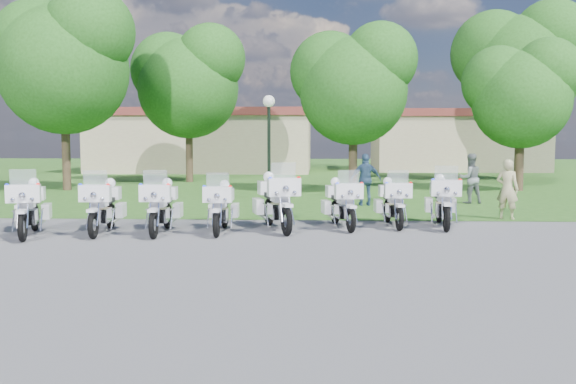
{
  "coord_description": "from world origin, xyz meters",
  "views": [
    {
      "loc": [
        1.66,
        -14.71,
        2.34
      ],
      "look_at": [
        0.88,
        1.2,
        0.95
      ],
      "focal_mm": 40.0,
      "sensor_mm": 36.0,
      "label": 1
    }
  ],
  "objects_px": {
    "motorcycle_8": "(442,200)",
    "lamp_post": "(269,120)",
    "motorcycle_6": "(341,203)",
    "motorcycle_1": "(30,207)",
    "motorcycle_7": "(392,202)",
    "bystander_c": "(366,180)",
    "motorcycle_3": "(162,206)",
    "bystander_b": "(470,179)",
    "motorcycle_2": "(104,206)",
    "motorcycle_5": "(276,201)",
    "motorcycle_4": "(221,206)",
    "bystander_a": "(507,189)"
  },
  "relations": [
    {
      "from": "bystander_b",
      "to": "bystander_a",
      "type": "bearing_deg",
      "value": 78.18
    },
    {
      "from": "motorcycle_5",
      "to": "motorcycle_8",
      "type": "height_order",
      "value": "motorcycle_5"
    },
    {
      "from": "motorcycle_6",
      "to": "lamp_post",
      "type": "height_order",
      "value": "lamp_post"
    },
    {
      "from": "motorcycle_4",
      "to": "motorcycle_8",
      "type": "relative_size",
      "value": 0.92
    },
    {
      "from": "bystander_b",
      "to": "motorcycle_1",
      "type": "bearing_deg",
      "value": 20.14
    },
    {
      "from": "motorcycle_3",
      "to": "bystander_a",
      "type": "bearing_deg",
      "value": -164.72
    },
    {
      "from": "motorcycle_4",
      "to": "motorcycle_5",
      "type": "relative_size",
      "value": 0.9
    },
    {
      "from": "motorcycle_8",
      "to": "bystander_b",
      "type": "distance_m",
      "value": 6.1
    },
    {
      "from": "motorcycle_4",
      "to": "motorcycle_5",
      "type": "height_order",
      "value": "motorcycle_5"
    },
    {
      "from": "motorcycle_6",
      "to": "bystander_c",
      "type": "bearing_deg",
      "value": -112.91
    },
    {
      "from": "motorcycle_1",
      "to": "bystander_a",
      "type": "xyz_separation_m",
      "value": [
        12.11,
        3.5,
        0.18
      ]
    },
    {
      "from": "motorcycle_8",
      "to": "lamp_post",
      "type": "height_order",
      "value": "lamp_post"
    },
    {
      "from": "motorcycle_8",
      "to": "lamp_post",
      "type": "bearing_deg",
      "value": -49.61
    },
    {
      "from": "motorcycle_2",
      "to": "bystander_c",
      "type": "relative_size",
      "value": 1.33
    },
    {
      "from": "lamp_post",
      "to": "bystander_b",
      "type": "height_order",
      "value": "lamp_post"
    },
    {
      "from": "motorcycle_4",
      "to": "bystander_c",
      "type": "distance_m",
      "value": 7.28
    },
    {
      "from": "motorcycle_2",
      "to": "motorcycle_1",
      "type": "bearing_deg",
      "value": 11.97
    },
    {
      "from": "motorcycle_5",
      "to": "bystander_b",
      "type": "distance_m",
      "value": 9.09
    },
    {
      "from": "motorcycle_7",
      "to": "bystander_b",
      "type": "bearing_deg",
      "value": -124.9
    },
    {
      "from": "motorcycle_7",
      "to": "motorcycle_5",
      "type": "bearing_deg",
      "value": 11.3
    },
    {
      "from": "motorcycle_6",
      "to": "motorcycle_2",
      "type": "bearing_deg",
      "value": -0.64
    },
    {
      "from": "motorcycle_6",
      "to": "motorcycle_1",
      "type": "bearing_deg",
      "value": 0.52
    },
    {
      "from": "motorcycle_7",
      "to": "bystander_c",
      "type": "relative_size",
      "value": 1.28
    },
    {
      "from": "motorcycle_2",
      "to": "bystander_a",
      "type": "relative_size",
      "value": 1.37
    },
    {
      "from": "motorcycle_6",
      "to": "motorcycle_3",
      "type": "bearing_deg",
      "value": 2.1
    },
    {
      "from": "motorcycle_3",
      "to": "motorcycle_8",
      "type": "distance_m",
      "value": 7.15
    },
    {
      "from": "motorcycle_8",
      "to": "bystander_b",
      "type": "relative_size",
      "value": 1.39
    },
    {
      "from": "motorcycle_4",
      "to": "motorcycle_5",
      "type": "distance_m",
      "value": 1.38
    },
    {
      "from": "lamp_post",
      "to": "motorcycle_5",
      "type": "bearing_deg",
      "value": -84.27
    },
    {
      "from": "motorcycle_5",
      "to": "bystander_c",
      "type": "distance_m",
      "value": 6.27
    },
    {
      "from": "motorcycle_1",
      "to": "bystander_c",
      "type": "xyz_separation_m",
      "value": [
        8.39,
        6.88,
        0.2
      ]
    },
    {
      "from": "motorcycle_8",
      "to": "motorcycle_4",
      "type": "bearing_deg",
      "value": 16.9
    },
    {
      "from": "motorcycle_7",
      "to": "lamp_post",
      "type": "xyz_separation_m",
      "value": [
        -3.78,
        6.96,
        2.3
      ]
    },
    {
      "from": "bystander_a",
      "to": "bystander_b",
      "type": "distance_m",
      "value": 4.24
    },
    {
      "from": "motorcycle_4",
      "to": "motorcycle_8",
      "type": "distance_m",
      "value": 5.71
    },
    {
      "from": "motorcycle_2",
      "to": "motorcycle_8",
      "type": "distance_m",
      "value": 8.55
    },
    {
      "from": "motorcycle_4",
      "to": "motorcycle_5",
      "type": "xyz_separation_m",
      "value": [
        1.31,
        0.43,
        0.1
      ]
    },
    {
      "from": "motorcycle_3",
      "to": "bystander_c",
      "type": "relative_size",
      "value": 1.34
    },
    {
      "from": "motorcycle_5",
      "to": "motorcycle_7",
      "type": "height_order",
      "value": "motorcycle_5"
    },
    {
      "from": "bystander_c",
      "to": "motorcycle_5",
      "type": "bearing_deg",
      "value": 61.29
    },
    {
      "from": "motorcycle_3",
      "to": "motorcycle_4",
      "type": "relative_size",
      "value": 1.05
    },
    {
      "from": "motorcycle_3",
      "to": "bystander_b",
      "type": "relative_size",
      "value": 1.35
    },
    {
      "from": "motorcycle_8",
      "to": "bystander_b",
      "type": "bearing_deg",
      "value": -104.83
    },
    {
      "from": "motorcycle_2",
      "to": "motorcycle_5",
      "type": "xyz_separation_m",
      "value": [
        4.14,
        0.71,
        0.07
      ]
    },
    {
      "from": "bystander_a",
      "to": "motorcycle_6",
      "type": "bearing_deg",
      "value": 51.78
    },
    {
      "from": "motorcycle_1",
      "to": "motorcycle_8",
      "type": "xyz_separation_m",
      "value": [
        10.03,
        1.99,
        0.0
      ]
    },
    {
      "from": "motorcycle_3",
      "to": "bystander_b",
      "type": "height_order",
      "value": "bystander_b"
    },
    {
      "from": "motorcycle_6",
      "to": "bystander_b",
      "type": "height_order",
      "value": "bystander_b"
    },
    {
      "from": "motorcycle_5",
      "to": "motorcycle_6",
      "type": "height_order",
      "value": "motorcycle_5"
    },
    {
      "from": "motorcycle_4",
      "to": "lamp_post",
      "type": "height_order",
      "value": "lamp_post"
    }
  ]
}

